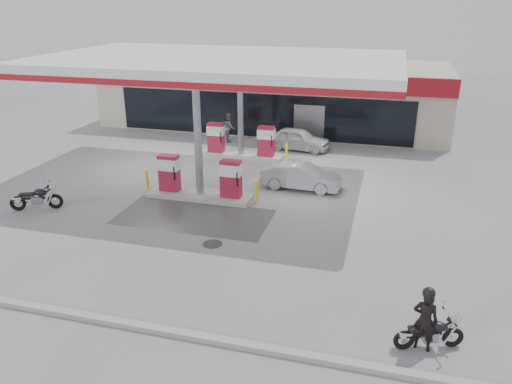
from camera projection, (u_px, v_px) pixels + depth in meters
The scene contains 16 objects.
ground at pixel (182, 215), 19.73m from camera, with size 90.00×90.00×0.00m, color gray.
wet_patch at pixel (194, 217), 19.61m from camera, with size 6.00×3.00×0.00m, color #4C4C4F.
drain_cover at pixel (212, 244), 17.44m from camera, with size 0.70×0.70×0.01m, color #38383A.
kerb at pixel (79, 315), 13.42m from camera, with size 28.00×0.25×0.15m, color gray.
store_building at pixel (275, 94), 33.30m from camera, with size 22.00×8.22×4.00m.
canopy at pixel (220, 64), 22.29m from camera, with size 16.00×10.02×5.51m.
pump_island_near at pixel (200, 182), 21.26m from camera, with size 5.14×1.30×1.78m.
pump_island_far at pixel (241, 144), 26.65m from camera, with size 5.14×1.30×1.78m.
main_motorcycle at pixel (430, 334), 12.16m from camera, with size 1.71×0.84×0.91m.
biker_main at pixel (425, 320), 11.99m from camera, with size 0.59×0.39×1.63m, color black.
parked_motorcycle at pixel (37, 199), 20.12m from camera, with size 1.94×1.07×1.06m.
sedan_white at pixel (298, 139), 28.00m from camera, with size 1.46×3.63×1.24m, color silver.
attendant at pixel (230, 127), 29.49m from camera, with size 0.83×0.65×1.71m, color slate.
hatchback_silver at pixel (301, 176), 22.31m from camera, with size 1.24×3.55×1.17m, color #A9ADB1.
parked_car_left at pixel (197, 120), 32.23m from camera, with size 1.84×4.52×1.31m, color #131841.
parked_car_right at pixel (372, 129), 30.49m from camera, with size 1.78×3.85×1.07m, color #4D1117.
Camera 1 is at (7.58, -16.61, 8.08)m, focal length 35.00 mm.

